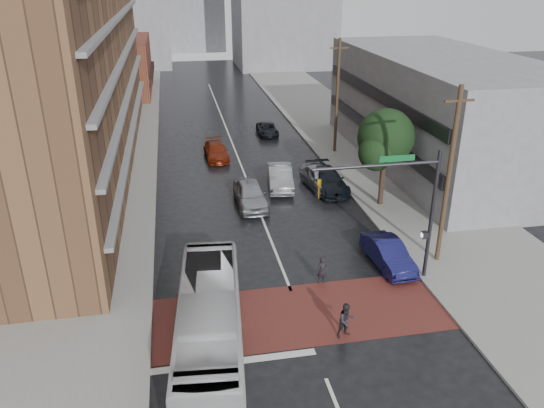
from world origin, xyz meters
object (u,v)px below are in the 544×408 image
object	(u,v)px
car_travel_c	(216,151)
car_travel_a	(250,194)
car_parked_far	(320,178)
pedestrian_b	(346,320)
suv_travel	(267,129)
car_parked_mid	(327,180)
transit_bus	(210,327)
car_travel_b	(280,177)
pedestrian_a	(322,271)
car_parked_near	(388,254)

from	to	relation	value
car_travel_c	car_travel_a	bearing A→B (deg)	-84.97
car_travel_a	car_parked_far	world-z (taller)	car_travel_a
pedestrian_b	suv_travel	size ratio (longest dim) A/B	0.41
car_parked_mid	car_parked_far	bearing A→B (deg)	131.11
pedestrian_b	transit_bus	bearing A→B (deg)	169.07
suv_travel	transit_bus	bearing A→B (deg)	-101.94
car_travel_a	car_parked_mid	world-z (taller)	car_travel_a
pedestrian_b	car_parked_mid	world-z (taller)	pedestrian_b
car_travel_b	car_parked_far	distance (m)	2.99
transit_bus	car_travel_b	xyz separation A→B (m)	(6.72, 18.36, -0.70)
pedestrian_a	pedestrian_b	world-z (taller)	pedestrian_b
pedestrian_b	car_parked_far	xyz separation A→B (m)	(3.57, 17.50, -0.03)
pedestrian_a	suv_travel	size ratio (longest dim) A/B	0.36
pedestrian_b	car_travel_a	world-z (taller)	car_travel_a
pedestrian_a	car_travel_a	size ratio (longest dim) A/B	0.30
pedestrian_b	car_travel_b	distance (m)	18.12
car_travel_b	car_travel_a	bearing A→B (deg)	-125.54
car_travel_b	car_parked_near	world-z (taller)	car_travel_b
car_parked_far	pedestrian_a	bearing A→B (deg)	-111.49
car_travel_c	car_parked_mid	world-z (taller)	car_parked_mid
car_parked_far	car_travel_a	bearing A→B (deg)	-164.34
car_travel_b	car_parked_mid	size ratio (longest dim) A/B	0.93
car_parked_near	car_parked_mid	xyz separation A→B (m)	(-0.20, 11.46, 0.04)
transit_bus	car_parked_far	world-z (taller)	transit_bus
suv_travel	car_parked_mid	world-z (taller)	car_parked_mid
pedestrian_b	suv_travel	xyz separation A→B (m)	(2.18, 32.18, -0.27)
pedestrian_b	car_parked_mid	size ratio (longest dim) A/B	0.31
pedestrian_b	car_parked_far	world-z (taller)	pedestrian_b
transit_bus	car_parked_near	size ratio (longest dim) A/B	2.44
pedestrian_a	suv_travel	world-z (taller)	pedestrian_a
car_travel_a	suv_travel	xyz separation A→B (m)	(4.26, 17.01, -0.29)
pedestrian_a	car_parked_far	xyz separation A→B (m)	(3.43, 13.00, 0.07)
pedestrian_b	suv_travel	bearing A→B (deg)	72.89
car_travel_a	car_parked_far	size ratio (longest dim) A/B	1.05
transit_bus	suv_travel	size ratio (longest dim) A/B	2.65
suv_travel	pedestrian_a	bearing A→B (deg)	-91.86
pedestrian_a	car_parked_far	size ratio (longest dim) A/B	0.31
car_travel_c	pedestrian_a	bearing A→B (deg)	-82.90
pedestrian_b	car_travel_b	xyz separation A→B (m)	(0.64, 18.11, -0.02)
car_parked_near	car_parked_mid	distance (m)	11.46
transit_bus	pedestrian_a	distance (m)	7.86
car_travel_a	car_travel_c	xyz separation A→B (m)	(-1.43, 10.61, -0.18)
transit_bus	car_parked_near	distance (m)	11.86
car_travel_b	car_parked_far	bearing A→B (deg)	-4.54
pedestrian_a	car_parked_near	world-z (taller)	pedestrian_a
transit_bus	car_parked_far	bearing A→B (deg)	66.73
transit_bus	car_travel_b	world-z (taller)	transit_bus
car_travel_a	car_travel_c	size ratio (longest dim) A/B	1.08
transit_bus	car_travel_c	bearing A→B (deg)	89.64
car_travel_c	car_parked_mid	xyz separation A→B (m)	(7.54, -8.75, 0.11)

